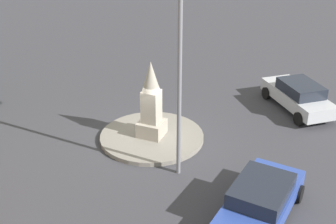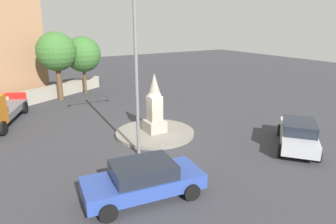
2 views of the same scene
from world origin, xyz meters
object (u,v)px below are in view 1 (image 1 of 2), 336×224
object	(u,v)px
car_silver_parked_right	(298,95)
car_blue_waiting	(260,200)
monument	(151,104)
streetlamp	(180,53)

from	to	relation	value
car_silver_parked_right	car_blue_waiting	bearing A→B (deg)	-0.33
car_silver_parked_right	car_blue_waiting	world-z (taller)	car_silver_parked_right
monument	car_blue_waiting	xyz separation A→B (m)	(3.53, 5.47, -0.96)
streetlamp	car_silver_parked_right	xyz separation A→B (m)	(-7.47, 3.49, -4.08)
streetlamp	car_blue_waiting	xyz separation A→B (m)	(1.48, 3.44, -4.11)
monument	car_blue_waiting	size ratio (longest dim) A/B	0.74
streetlamp	car_silver_parked_right	world-z (taller)	streetlamp
monument	car_blue_waiting	bearing A→B (deg)	57.17
monument	streetlamp	bearing A→B (deg)	44.81
car_silver_parked_right	monument	bearing A→B (deg)	-45.51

